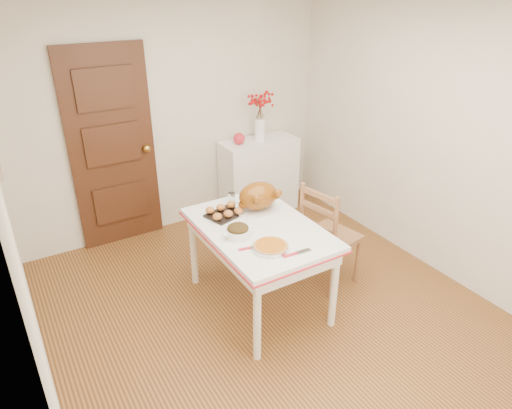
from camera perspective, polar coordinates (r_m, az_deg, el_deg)
floor at (r=4.04m, az=2.42°, el=-13.72°), size 3.50×4.00×0.00m
wall_back at (r=5.05m, az=-10.06°, el=10.56°), size 3.50×0.00×2.50m
wall_left at (r=2.89m, az=-27.55°, el=-4.89°), size 0.00×4.00×2.50m
wall_right at (r=4.53m, az=21.75°, el=7.17°), size 0.00×4.00×2.50m
door_back at (r=4.90m, az=-17.35°, el=6.52°), size 0.85×0.06×2.06m
sideboard at (r=5.52m, az=0.36°, el=3.54°), size 0.90×0.40×0.90m
kitchen_table at (r=3.97m, az=0.38°, el=-7.59°), size 0.88×1.29×0.77m
chair_oak at (r=4.23m, az=9.20°, el=-3.67°), size 0.52×0.52×1.01m
berry_vase at (r=5.29m, az=0.49°, el=10.71°), size 0.27×0.27×0.53m
apple at (r=5.21m, az=-2.12°, el=8.17°), size 0.13×0.13×0.13m
turkey_platter at (r=3.95m, az=0.26°, el=0.91°), size 0.41×0.34×0.26m
pumpkin_pie at (r=3.45m, az=1.83°, el=-5.19°), size 0.28×0.28×0.06m
stuffing_dish at (r=3.60m, az=-2.25°, el=-3.29°), size 0.29×0.25×0.10m
rolls_tray at (r=3.92m, az=-3.94°, el=-0.86°), size 0.34×0.30×0.08m
pie_server at (r=3.42m, az=5.15°, el=-5.99°), size 0.23×0.08×0.01m
carving_knife at (r=3.48m, az=-0.21°, el=-5.28°), size 0.26×0.11×0.01m
drinking_glass at (r=4.12m, az=-3.04°, el=0.78°), size 0.07×0.07×0.11m
shaker_pair at (r=4.28m, az=0.21°, el=1.79°), size 0.10×0.05×0.09m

